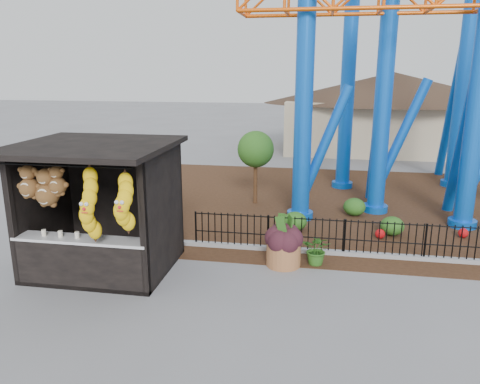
% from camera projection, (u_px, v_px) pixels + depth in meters
% --- Properties ---
extents(ground, '(120.00, 120.00, 0.00)m').
position_uv_depth(ground, '(214.00, 300.00, 9.90)').
color(ground, slate).
rests_on(ground, ground).
extents(mulch_bed, '(18.00, 12.00, 0.02)m').
position_uv_depth(mulch_bed, '(372.00, 205.00, 16.84)').
color(mulch_bed, '#331E11').
rests_on(mulch_bed, ground).
extents(curb, '(18.00, 0.18, 0.12)m').
position_uv_depth(curb, '(391.00, 256.00, 12.07)').
color(curb, gray).
rests_on(curb, ground).
extents(prize_booth, '(3.50, 3.40, 3.12)m').
position_uv_depth(prize_booth, '(97.00, 212.00, 10.88)').
color(prize_booth, black).
rests_on(prize_booth, ground).
extents(picket_fence, '(12.20, 0.06, 1.00)m').
position_uv_depth(picket_fence, '(429.00, 243.00, 11.81)').
color(picket_fence, black).
rests_on(picket_fence, ground).
extents(roller_coaster, '(11.00, 6.37, 10.82)m').
position_uv_depth(roller_coaster, '(421.00, 15.00, 15.24)').
color(roller_coaster, blue).
rests_on(roller_coaster, ground).
extents(terracotta_planter, '(1.06, 1.06, 0.59)m').
position_uv_depth(terracotta_planter, '(283.00, 254.00, 11.60)').
color(terracotta_planter, '#9B6038').
rests_on(terracotta_planter, ground).
extents(planter_foliage, '(0.70, 0.70, 0.64)m').
position_uv_depth(planter_foliage, '(284.00, 231.00, 11.45)').
color(planter_foliage, black).
rests_on(planter_foliage, terracotta_planter).
extents(potted_plant, '(0.84, 0.77, 0.80)m').
position_uv_depth(potted_plant, '(317.00, 250.00, 11.62)').
color(potted_plant, '#1F5C1B').
rests_on(potted_plant, ground).
extents(landscaping, '(7.71, 3.25, 0.58)m').
position_uv_depth(landscaping, '(390.00, 220.00, 14.24)').
color(landscaping, '#245017').
rests_on(landscaping, mulch_bed).
extents(pavilion, '(15.00, 15.00, 4.80)m').
position_uv_depth(pavilion, '(392.00, 99.00, 27.16)').
color(pavilion, '#BFAD8C').
rests_on(pavilion, ground).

